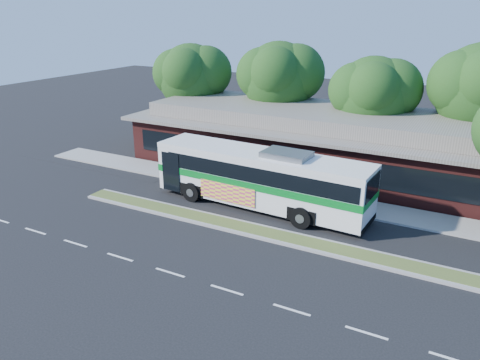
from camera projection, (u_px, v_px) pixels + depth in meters
The scene contains 10 objects.
ground at pixel (275, 242), 24.25m from camera, with size 120.00×120.00×0.00m, color black.
median_strip at pixel (279, 236), 24.72m from camera, with size 26.00×1.10×0.15m, color #435122.
sidewalk at pixel (316, 199), 29.52m from camera, with size 44.00×2.60×0.12m, color gray.
parking_lot at pixel (132, 149), 40.50m from camera, with size 14.00×12.00×0.01m, color black.
plaza_building at pixel (348, 143), 34.27m from camera, with size 33.20×11.20×4.45m.
tree_bg_a at pixel (196, 75), 41.23m from camera, with size 6.47×5.80×8.63m.
tree_bg_b at pixel (284, 77), 38.41m from camera, with size 6.69×6.00×9.00m.
tree_bg_c at pixel (379, 93), 34.23m from camera, with size 6.24×5.60×8.26m.
transit_bus at pixel (261, 175), 27.83m from camera, with size 13.56×3.63×3.77m.
sedan at pixel (166, 148), 38.36m from camera, with size 1.90×4.67×1.36m, color silver.
Camera 1 is at (8.64, -19.94, 11.37)m, focal length 35.00 mm.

